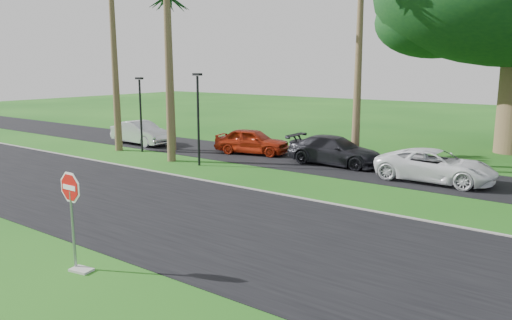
{
  "coord_description": "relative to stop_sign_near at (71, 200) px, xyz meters",
  "views": [
    {
      "loc": [
        11.18,
        -9.77,
        5.03
      ],
      "look_at": [
        1.08,
        3.82,
        1.8
      ],
      "focal_mm": 35.0,
      "sensor_mm": 36.0,
      "label": 1
    }
  ],
  "objects": [
    {
      "name": "stop_sign_near",
      "position": [
        0.0,
        0.0,
        0.0
      ],
      "size": [
        1.05,
        0.07,
        2.62
      ],
      "color": "gray",
      "rests_on": "ground"
    },
    {
      "name": "streetlight_right",
      "position": [
        -6.5,
        11.5,
        0.88
      ],
      "size": [
        0.45,
        0.25,
        4.64
      ],
      "color": "black",
      "rests_on": "ground"
    },
    {
      "name": "parking_strip",
      "position": [
        -0.5,
        15.5,
        -1.76
      ],
      "size": [
        120.0,
        5.0,
        0.02
      ],
      "primitive_type": "cube",
      "color": "black",
      "rests_on": "ground"
    },
    {
      "name": "car_silver",
      "position": [
        -14.18,
        14.3,
        -1.04
      ],
      "size": [
        4.54,
        1.73,
        1.48
      ],
      "primitive_type": "imported",
      "rotation": [
        0.0,
        0.0,
        1.53
      ],
      "color": "silver",
      "rests_on": "ground"
    },
    {
      "name": "streetlight_left",
      "position": [
        -12.0,
        12.5,
        0.72
      ],
      "size": [
        0.45,
        0.25,
        4.34
      ],
      "color": "black",
      "rests_on": "ground"
    },
    {
      "name": "car_dark",
      "position": [
        -1.04,
        15.75,
        -1.05
      ],
      "size": [
        5.0,
        2.1,
        1.44
      ],
      "primitive_type": "imported",
      "rotation": [
        0.0,
        0.0,
        1.59
      ],
      "color": "black",
      "rests_on": "ground"
    },
    {
      "name": "car_red",
      "position": [
        -6.33,
        15.76,
        -1.05
      ],
      "size": [
        4.57,
        2.74,
        1.46
      ],
      "primitive_type": "imported",
      "rotation": [
        0.0,
        0.0,
        1.82
      ],
      "color": "#A7250D",
      "rests_on": "ground"
    },
    {
      "name": "utility_slab",
      "position": [
        0.25,
        -0.01,
        -1.74
      ],
      "size": [
        0.6,
        0.44,
        0.06
      ],
      "primitive_type": "cube",
      "rotation": [
        0.0,
        0.0,
        0.18
      ],
      "color": "#AAAAA2",
      "rests_on": "ground"
    },
    {
      "name": "road",
      "position": [
        -0.5,
        5.0,
        -1.76
      ],
      "size": [
        120.0,
        8.0,
        0.02
      ],
      "primitive_type": "cube",
      "color": "black",
      "rests_on": "ground"
    },
    {
      "name": "curb",
      "position": [
        -0.5,
        9.05,
        -1.74
      ],
      "size": [
        120.0,
        0.12,
        0.06
      ],
      "primitive_type": "cube",
      "color": "gray",
      "rests_on": "ground"
    },
    {
      "name": "palm_left_mid",
      "position": [
        -11.0,
        14.0,
        6.9
      ],
      "size": [
        5.0,
        5.0,
        10.0
      ],
      "color": "brown",
      "rests_on": "ground"
    },
    {
      "name": "car_minivan",
      "position": [
        4.28,
        14.95,
        -1.07
      ],
      "size": [
        5.06,
        2.37,
        1.4
      ],
      "primitive_type": "imported",
      "rotation": [
        0.0,
        0.0,
        1.58
      ],
      "color": "white",
      "rests_on": "ground"
    },
    {
      "name": "ground",
      "position": [
        -0.5,
        3.0,
        -1.77
      ],
      "size": [
        120.0,
        120.0,
        0.0
      ],
      "primitive_type": "plane",
      "color": "#154C13",
      "rests_on": "ground"
    }
  ]
}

